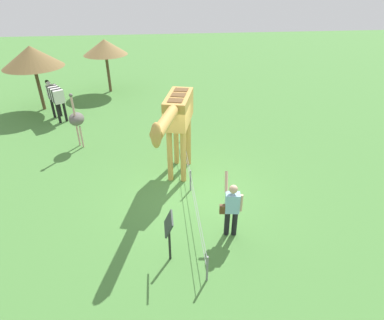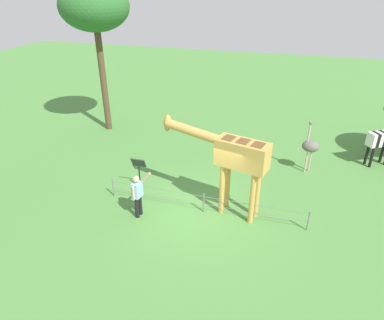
% 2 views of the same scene
% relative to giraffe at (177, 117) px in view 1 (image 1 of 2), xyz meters
% --- Properties ---
extents(ground_plane, '(60.00, 60.00, 0.00)m').
position_rel_giraffe_xyz_m(ground_plane, '(0.85, 0.26, -2.19)').
color(ground_plane, '#4C843D').
extents(giraffe, '(3.89, 1.44, 3.14)m').
position_rel_giraffe_xyz_m(giraffe, '(0.00, 0.00, 0.00)').
color(giraffe, gold).
rests_on(giraffe, ground_plane).
extents(visitor, '(0.64, 0.59, 1.74)m').
position_rel_giraffe_xyz_m(visitor, '(2.93, 1.16, -1.29)').
color(visitor, black).
rests_on(visitor, ground_plane).
extents(zebra, '(1.70, 1.20, 1.66)m').
position_rel_giraffe_xyz_m(zebra, '(-5.59, -5.24, -1.03)').
color(zebra, black).
rests_on(zebra, ground_plane).
extents(ostrich, '(0.70, 0.56, 2.25)m').
position_rel_giraffe_xyz_m(ostrich, '(-2.63, -3.71, -1.02)').
color(ostrich, '#CC9E93').
rests_on(ostrich, ground_plane).
extents(shade_hut_near, '(2.42, 2.42, 2.91)m').
position_rel_giraffe_xyz_m(shade_hut_near, '(-9.48, -3.29, 0.30)').
color(shade_hut_near, brown).
rests_on(shade_hut_near, ground_plane).
extents(shade_hut_far, '(2.82, 2.82, 3.12)m').
position_rel_giraffe_xyz_m(shade_hut_far, '(-6.98, -6.36, 0.42)').
color(shade_hut_far, brown).
rests_on(shade_hut_far, ground_plane).
extents(info_sign, '(0.56, 0.21, 1.32)m').
position_rel_giraffe_xyz_m(info_sign, '(3.62, -0.46, -1.24)').
color(info_sign, black).
rests_on(info_sign, ground_plane).
extents(wire_fence, '(7.05, 0.05, 0.75)m').
position_rel_giraffe_xyz_m(wire_fence, '(0.85, 0.33, -1.79)').
color(wire_fence, slate).
rests_on(wire_fence, ground_plane).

